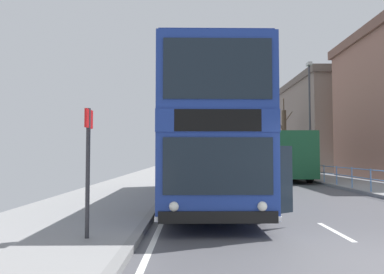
# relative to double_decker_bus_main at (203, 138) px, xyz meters

# --- Properties ---
(ground) EXTENTS (15.80, 140.00, 0.20)m
(ground) POSITION_rel_double_decker_bus_main_xyz_m (2.03, -7.42, -2.27)
(ground) COLOR #4E4E53
(double_decker_bus_main) EXTENTS (3.41, 11.41, 4.40)m
(double_decker_bus_main) POSITION_rel_double_decker_bus_main_xyz_m (0.00, 0.00, 0.00)
(double_decker_bus_main) COLOR navy
(double_decker_bus_main) RESTS_ON ground
(background_bus_far_lane) EXTENTS (2.74, 9.93, 3.11)m
(background_bus_far_lane) POSITION_rel_double_decker_bus_main_xyz_m (5.68, 12.53, -0.61)
(background_bus_far_lane) COLOR #19512D
(background_bus_far_lane) RESTS_ON ground
(pedestrian_railing_far_kerb) EXTENTS (0.05, 23.82, 0.98)m
(pedestrian_railing_far_kerb) POSITION_rel_double_decker_bus_main_xyz_m (7.20, 1.64, -1.51)
(pedestrian_railing_far_kerb) COLOR #598CC6
(pedestrian_railing_far_kerb) RESTS_ON ground
(bus_stop_sign_near) EXTENTS (0.08, 0.44, 2.46)m
(bus_stop_sign_near) POSITION_rel_double_decker_bus_main_xyz_m (-2.42, -6.08, -0.64)
(bus_stop_sign_near) COLOR #2D2D33
(bus_stop_sign_near) RESTS_ON ground
(street_lamp_far_side) EXTENTS (0.28, 0.60, 8.05)m
(street_lamp_far_side) POSITION_rel_double_decker_bus_main_xyz_m (7.78, 12.19, 2.47)
(street_lamp_far_side) COLOR #38383D
(street_lamp_far_side) RESTS_ON ground
(bare_tree_far_00) EXTENTS (2.48, 2.86, 7.23)m
(bare_tree_far_00) POSITION_rel_double_decker_bus_main_xyz_m (8.96, 23.92, 1.04)
(bare_tree_far_00) COLOR #4C3D2D
(bare_tree_far_00) RESTS_ON ground
(background_building_01) EXTENTS (10.96, 15.47, 10.19)m
(background_building_01) POSITION_rel_double_decker_bus_main_xyz_m (16.25, 28.05, 2.82)
(background_building_01) COLOR slate
(background_building_01) RESTS_ON ground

